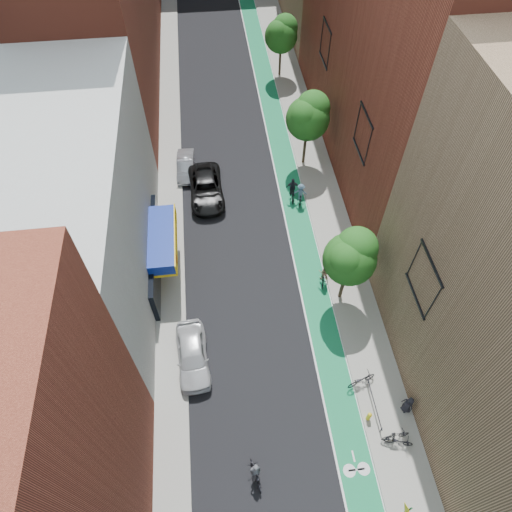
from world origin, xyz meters
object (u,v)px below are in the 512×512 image
object	(u,v)px
parked_car_silver	(186,166)
cyclist_lane_far	(301,195)
cyclist_lane_near	(324,275)
fire_hydrant	(369,416)
cyclist_lane_mid	(292,191)
pedestrian	(408,405)
parked_car_white	(192,355)
parked_car_black	(206,188)
cyclist_lead	(255,474)

from	to	relation	value
parked_car_silver	cyclist_lane_far	world-z (taller)	cyclist_lane_far
cyclist_lane_near	fire_hydrant	distance (m)	9.87
cyclist_lane_mid	cyclist_lane_far	distance (m)	0.77
pedestrian	fire_hydrant	xyz separation A→B (m)	(-2.30, -0.27, -0.36)
parked_car_white	parked_car_black	world-z (taller)	parked_car_white
parked_car_silver	pedestrian	distance (m)	25.33
parked_car_black	pedestrian	distance (m)	21.87
pedestrian	parked_car_white	bearing A→B (deg)	-129.19
cyclist_lane_near	parked_car_white	bearing A→B (deg)	41.89
parked_car_white	cyclist_lane_mid	bearing A→B (deg)	53.85
cyclist_lane_mid	pedestrian	distance (m)	18.32
cyclist_lane_near	pedestrian	bearing A→B (deg)	120.49
cyclist_lane_mid	pedestrian	size ratio (longest dim) A/B	1.38
cyclist_lane_far	pedestrian	size ratio (longest dim) A/B	1.26
cyclist_lead	pedestrian	xyz separation A→B (m)	(9.12, 2.56, 0.25)
parked_car_white	cyclist_lane_near	distance (m)	10.56
parked_car_black	fire_hydrant	xyz separation A→B (m)	(8.30, -19.40, -0.26)
cyclist_lane_near	fire_hydrant	world-z (taller)	cyclist_lane_near
parked_car_silver	pedestrian	world-z (taller)	pedestrian
cyclist_lead	cyclist_lane_mid	xyz separation A→B (m)	(5.43, 20.51, 0.15)
parked_car_white	cyclist_lane_mid	distance (m)	15.85
parked_car_black	cyclist_lane_near	size ratio (longest dim) A/B	3.02
parked_car_silver	fire_hydrant	distance (m)	24.56
parked_car_silver	parked_car_white	bearing A→B (deg)	-87.56
parked_car_white	cyclist_lane_near	world-z (taller)	cyclist_lane_near
parked_car_white	pedestrian	size ratio (longest dim) A/B	3.14
cyclist_lane_near	cyclist_lane_far	xyz separation A→B (m)	(-0.22, 7.87, 0.03)
parked_car_silver	cyclist_lane_near	size ratio (longest dim) A/B	2.09
cyclist_lead	pedestrian	bearing A→B (deg)	-175.53
parked_car_black	pedestrian	size ratio (longest dim) A/B	3.81
fire_hydrant	cyclist_lane_far	bearing A→B (deg)	92.66
cyclist_lane_far	cyclist_lane_near	bearing A→B (deg)	106.05
parked_car_black	cyclist_lane_far	size ratio (longest dim) A/B	3.04
parked_car_white	cyclist_lane_far	size ratio (longest dim) A/B	2.50
parked_car_black	cyclist_lane_far	bearing A→B (deg)	-14.54
cyclist_lead	cyclist_lane_near	distance (m)	13.63
cyclist_lane_far	fire_hydrant	world-z (taller)	cyclist_lane_far
parked_car_silver	fire_hydrant	size ratio (longest dim) A/B	5.34
cyclist_lane_mid	cyclist_lane_far	bearing A→B (deg)	142.26
parked_car_white	cyclist_lane_far	bearing A→B (deg)	51.10
cyclist_lead	cyclist_lane_mid	distance (m)	21.21
parked_car_black	cyclist_lane_near	bearing A→B (deg)	-52.93
cyclist_lead	parked_car_black	bearing A→B (deg)	-97.30
parked_car_silver	cyclist_lead	world-z (taller)	cyclist_lead
parked_car_white	fire_hydrant	world-z (taller)	parked_car_white
parked_car_silver	cyclist_lead	size ratio (longest dim) A/B	2.01
cyclist_lane_near	cyclist_lane_mid	world-z (taller)	cyclist_lane_mid
parked_car_black	cyclist_lead	world-z (taller)	cyclist_lead
parked_car_white	pedestrian	distance (m)	13.03
parked_car_silver	cyclist_lane_near	world-z (taller)	cyclist_lane_near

